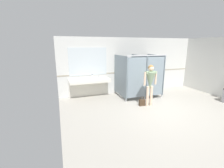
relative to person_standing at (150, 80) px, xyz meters
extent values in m
cube|color=#9E998E|center=(0.31, -0.82, -1.11)|extent=(7.56, 6.54, 0.10)
cube|color=silver|center=(0.31, 2.21, 0.33)|extent=(7.56, 0.12, 2.79)
cube|color=#9E937F|center=(0.31, 2.14, -0.01)|extent=(7.56, 0.01, 0.06)
cube|color=silver|center=(-2.04, 1.84, -0.26)|extent=(1.89, 0.58, 0.14)
cube|color=silver|center=(-2.04, 2.09, -0.70)|extent=(1.89, 0.08, 0.73)
cube|color=beige|center=(-2.51, 1.81, -0.24)|extent=(0.42, 0.32, 0.11)
cylinder|color=silver|center=(-2.51, 2.04, -0.14)|extent=(0.04, 0.04, 0.11)
cylinder|color=silver|center=(-2.51, 1.98, -0.09)|extent=(0.03, 0.11, 0.03)
sphere|color=silver|center=(-2.44, 2.05, -0.16)|extent=(0.04, 0.04, 0.04)
cube|color=beige|center=(-1.57, 1.81, -0.24)|extent=(0.42, 0.32, 0.11)
cylinder|color=silver|center=(-1.57, 2.04, -0.14)|extent=(0.04, 0.04, 0.11)
cylinder|color=silver|center=(-1.57, 1.98, -0.09)|extent=(0.03, 0.11, 0.03)
sphere|color=silver|center=(-1.50, 2.05, -0.16)|extent=(0.04, 0.04, 0.04)
cube|color=silver|center=(-2.04, 2.14, 0.60)|extent=(1.79, 0.02, 1.29)
cube|color=gray|center=(-0.71, 1.39, -0.02)|extent=(0.03, 1.48, 1.84)
cylinder|color=silver|center=(-0.71, 0.70, -1.00)|extent=(0.05, 0.05, 0.12)
cube|color=gray|center=(0.22, 1.39, -0.02)|extent=(0.03, 1.48, 1.84)
cylinder|color=silver|center=(0.22, 0.70, -1.00)|extent=(0.05, 0.05, 0.12)
cube|color=gray|center=(1.15, 1.39, -0.02)|extent=(0.03, 1.48, 1.84)
cylinder|color=silver|center=(1.15, 0.70, -1.00)|extent=(0.05, 0.05, 0.12)
cube|color=gray|center=(-0.24, 0.67, -0.02)|extent=(0.85, 0.06, 1.74)
cube|color=gray|center=(0.69, 0.67, -0.02)|extent=(0.85, 0.03, 1.74)
cube|color=#B7BABF|center=(0.22, 0.67, 0.92)|extent=(1.92, 0.04, 0.04)
cylinder|color=beige|center=(0.09, 0.00, -0.65)|extent=(0.11, 0.11, 0.82)
cylinder|color=beige|center=(-0.09, 0.00, -0.65)|extent=(0.11, 0.11, 0.82)
cone|color=gray|center=(0.00, 0.00, -0.01)|extent=(0.41, 0.41, 0.70)
cube|color=gray|center=(0.00, 0.00, 0.31)|extent=(0.45, 0.17, 0.10)
cylinder|color=beige|center=(0.25, 0.01, 0.08)|extent=(0.08, 0.08, 0.52)
cylinder|color=beige|center=(-0.25, -0.01, 0.08)|extent=(0.08, 0.08, 0.52)
sphere|color=beige|center=(0.00, 0.00, 0.48)|extent=(0.22, 0.22, 0.22)
sphere|color=olive|center=(0.00, 0.01, 0.50)|extent=(0.23, 0.23, 0.23)
cube|color=#3F2D1E|center=(-0.27, 0.09, -0.93)|extent=(0.24, 0.13, 0.26)
torus|color=#3F2D1E|center=(-0.27, 0.09, -0.76)|extent=(0.18, 0.02, 0.18)
cylinder|color=white|center=(-1.89, 2.01, -0.11)|extent=(0.07, 0.07, 0.17)
cylinder|color=black|center=(-1.89, 2.01, -0.01)|extent=(0.03, 0.03, 0.04)
camera|label=1|loc=(-3.43, -5.20, 1.34)|focal=25.16mm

